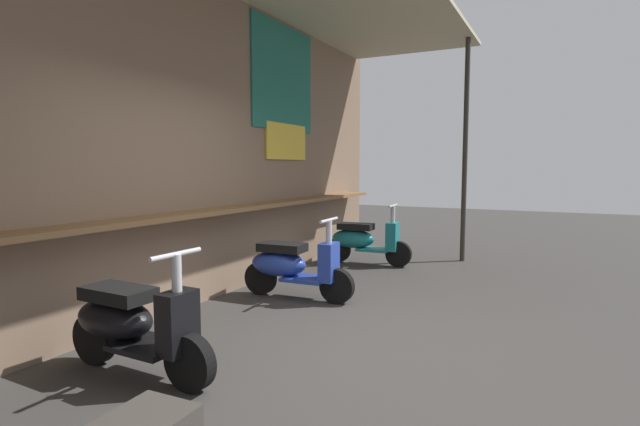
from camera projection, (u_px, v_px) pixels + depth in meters
name	position (u px, v px, depth m)	size (l,w,h in m)	color
ground_plane	(330.00, 346.00, 4.17)	(29.65, 29.65, 0.00)	#383533
market_stall_facade	(163.00, 112.00, 4.82)	(10.59, 2.54, 3.78)	#7F6651
scooter_black	(130.00, 323.00, 3.59)	(0.46, 1.40, 0.97)	black
scooter_blue	(291.00, 266.00, 5.69)	(0.47, 1.40, 0.97)	#233D9E
scooter_teal	(363.00, 240.00, 7.70)	(0.49, 1.40, 0.97)	#197075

